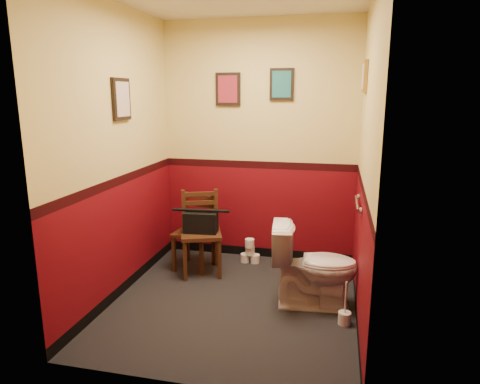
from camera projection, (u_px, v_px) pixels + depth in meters
The scene contains 16 objects.
floor at pixel (234, 302), 3.99m from camera, with size 2.20×2.40×0.00m, color black.
wall_back at pixel (259, 144), 4.83m from camera, with size 2.20×2.70×0.00m, color #600811.
wall_front at pixel (186, 188), 2.55m from camera, with size 2.20×2.70×0.00m, color #600811.
wall_left at pixel (118, 155), 3.93m from camera, with size 2.40×2.70×0.00m, color #600811.
wall_right at pixel (366, 163), 3.45m from camera, with size 2.40×2.70×0.00m, color #600811.
grab_bar at pixel (358, 203), 3.78m from camera, with size 0.05×0.56×0.06m.
framed_print_back_a at pixel (228, 89), 4.75m from camera, with size 0.28×0.04×0.36m.
framed_print_back_b at pixel (282, 84), 4.61m from camera, with size 0.26×0.04×0.34m.
framed_print_left at pixel (121, 99), 3.91m from camera, with size 0.04×0.30×0.38m.
framed_print_right at pixel (365, 77), 3.87m from camera, with size 0.04×0.34×0.28m.
toilet at pixel (314, 266), 3.85m from camera, with size 0.43×0.78×0.76m, color white.
toilet_brush at pixel (344, 317), 3.60m from camera, with size 0.11×0.11×0.38m.
chair_left at pixel (195, 232), 4.73m from camera, with size 0.42×0.42×0.82m.
chair_right at pixel (201, 233), 4.59m from camera, with size 0.53×0.53×0.89m.
handbag at pixel (201, 222), 4.52m from camera, with size 0.36×0.21×0.26m.
tp_stack at pixel (250, 253), 4.91m from camera, with size 0.22×0.14×0.29m.
Camera 1 is at (0.87, -3.56, 1.89)m, focal length 32.00 mm.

